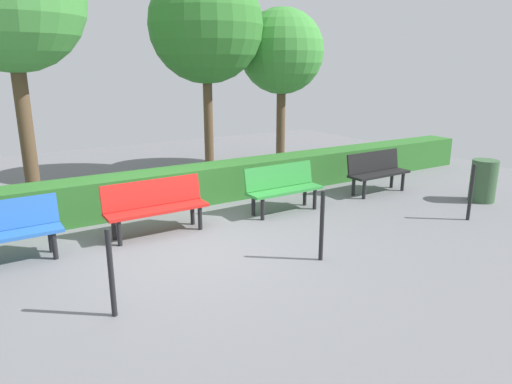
{
  "coord_description": "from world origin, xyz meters",
  "views": [
    {
      "loc": [
        2.55,
        6.15,
        2.65
      ],
      "look_at": [
        -1.37,
        -0.29,
        0.55
      ],
      "focal_mm": 32.52,
      "sensor_mm": 36.0,
      "label": 1
    }
  ],
  "objects_px": {
    "bench_blue": "(2,230)",
    "tree_near": "(282,52)",
    "bench_green": "(283,186)",
    "tree_mid": "(206,26)",
    "bench_red": "(155,204)",
    "bench_black": "(377,170)",
    "trash_bin": "(483,181)"
  },
  "relations": [
    {
      "from": "bench_blue",
      "to": "tree_near",
      "type": "distance_m",
      "value": 7.65
    },
    {
      "from": "bench_blue",
      "to": "tree_near",
      "type": "height_order",
      "value": "tree_near"
    },
    {
      "from": "bench_green",
      "to": "tree_near",
      "type": "bearing_deg",
      "value": -124.65
    },
    {
      "from": "bench_green",
      "to": "tree_mid",
      "type": "bearing_deg",
      "value": -91.24
    },
    {
      "from": "bench_green",
      "to": "bench_red",
      "type": "distance_m",
      "value": 2.38
    },
    {
      "from": "bench_blue",
      "to": "tree_mid",
      "type": "distance_m",
      "value": 6.22
    },
    {
      "from": "bench_black",
      "to": "tree_mid",
      "type": "relative_size",
      "value": 0.31
    },
    {
      "from": "bench_black",
      "to": "bench_green",
      "type": "relative_size",
      "value": 0.99
    },
    {
      "from": "bench_green",
      "to": "bench_blue",
      "type": "distance_m",
      "value": 4.54
    },
    {
      "from": "trash_bin",
      "to": "bench_red",
      "type": "bearing_deg",
      "value": -14.84
    },
    {
      "from": "tree_mid",
      "to": "bench_black",
      "type": "bearing_deg",
      "value": 128.55
    },
    {
      "from": "bench_red",
      "to": "bench_green",
      "type": "bearing_deg",
      "value": 176.66
    },
    {
      "from": "bench_black",
      "to": "bench_green",
      "type": "bearing_deg",
      "value": -0.48
    },
    {
      "from": "bench_black",
      "to": "tree_mid",
      "type": "bearing_deg",
      "value": -53.02
    },
    {
      "from": "bench_blue",
      "to": "tree_mid",
      "type": "relative_size",
      "value": 0.32
    },
    {
      "from": "bench_black",
      "to": "bench_blue",
      "type": "relative_size",
      "value": 0.98
    },
    {
      "from": "bench_green",
      "to": "bench_blue",
      "type": "height_order",
      "value": "same"
    },
    {
      "from": "bench_blue",
      "to": "tree_near",
      "type": "bearing_deg",
      "value": -156.91
    },
    {
      "from": "bench_red",
      "to": "tree_mid",
      "type": "bearing_deg",
      "value": -129.5
    },
    {
      "from": "bench_black",
      "to": "bench_green",
      "type": "xyz_separation_m",
      "value": [
        2.44,
        0.05,
        0.0
      ]
    },
    {
      "from": "bench_black",
      "to": "trash_bin",
      "type": "height_order",
      "value": "bench_black"
    },
    {
      "from": "bench_black",
      "to": "tree_near",
      "type": "distance_m",
      "value": 3.9
    },
    {
      "from": "bench_black",
      "to": "bench_red",
      "type": "xyz_separation_m",
      "value": [
        4.82,
        -0.06,
        0.0
      ]
    },
    {
      "from": "bench_green",
      "to": "tree_near",
      "type": "xyz_separation_m",
      "value": [
        -2.05,
        -3.08,
        2.43
      ]
    },
    {
      "from": "bench_red",
      "to": "bench_blue",
      "type": "bearing_deg",
      "value": 0.58
    },
    {
      "from": "bench_red",
      "to": "trash_bin",
      "type": "distance_m",
      "value": 6.35
    },
    {
      "from": "bench_blue",
      "to": "trash_bin",
      "type": "xyz_separation_m",
      "value": [
        -8.31,
        1.58,
        -0.06
      ]
    },
    {
      "from": "tree_near",
      "to": "bench_red",
      "type": "bearing_deg",
      "value": 33.84
    },
    {
      "from": "bench_blue",
      "to": "trash_bin",
      "type": "distance_m",
      "value": 8.45
    },
    {
      "from": "tree_near",
      "to": "tree_mid",
      "type": "relative_size",
      "value": 0.84
    },
    {
      "from": "tree_near",
      "to": "bench_black",
      "type": "bearing_deg",
      "value": 97.29
    },
    {
      "from": "tree_mid",
      "to": "trash_bin",
      "type": "bearing_deg",
      "value": 129.15
    }
  ]
}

